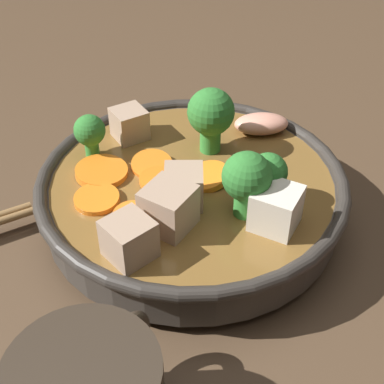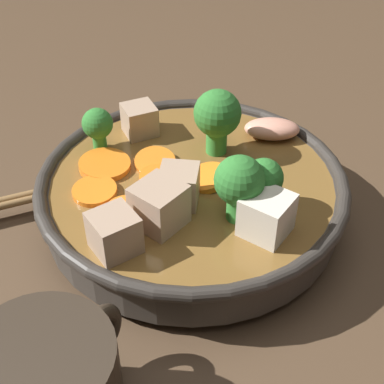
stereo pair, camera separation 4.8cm
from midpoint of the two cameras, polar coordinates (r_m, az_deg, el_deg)
ground_plane at (r=0.50m, az=2.75°, el=-2.95°), size 3.00×3.00×0.00m
stirfry_bowl at (r=0.47m, az=2.92°, el=0.20°), size 0.27×0.27×0.11m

